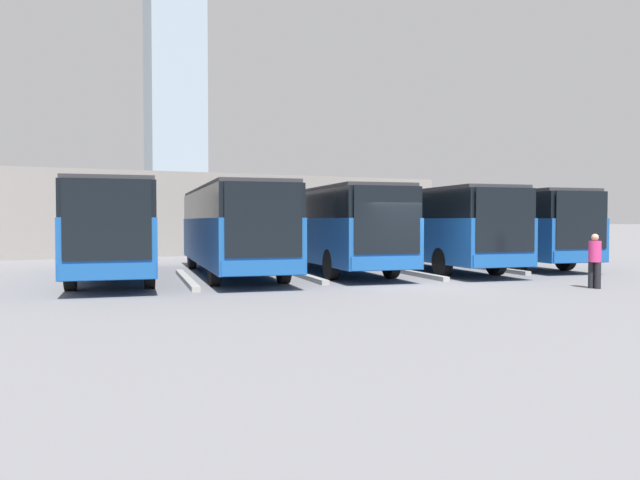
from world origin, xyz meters
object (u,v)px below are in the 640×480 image
Objects in this scene: bus_0 at (492,225)px; bus_3 at (231,226)px; bus_1 at (424,226)px; bus_2 at (329,226)px; pedestrian at (595,259)px; bus_4 at (113,227)px.

bus_3 is (11.93, 0.29, 0.00)m from bus_0.
bus_3 is at bearing 8.82° from bus_0.
bus_1 is at bearing 16.78° from bus_0.
bus_2 is at bearing -169.39° from bus_3.
bus_3 is 7.40× the size of pedestrian.
bus_3 is at bearing 4.80° from bus_1.
bus_1 reaches higher than pedestrian.
bus_1 is 7.96m from bus_3.
bus_4 reaches higher than pedestrian.
bus_2 is 7.40× the size of pedestrian.
bus_2 is 1.00× the size of bus_3.
pedestrian is at bearing 141.41° from bus_3.
bus_1 is at bearing 168.13° from pedestrian.
bus_2 is at bearing -173.94° from bus_4.
bus_0 is at bearing -172.07° from bus_2.
bus_2 is (3.98, -0.59, 0.00)m from bus_1.
bus_1 is (3.98, 0.66, 0.00)m from bus_0.
pedestrian is (-4.29, 8.78, -0.91)m from bus_2.
bus_3 reaches higher than pedestrian.
bus_2 is at bearing -168.03° from pedestrian.
bus_4 is (11.93, -0.77, 0.00)m from bus_1.
bus_0 is 11.93m from bus_3.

